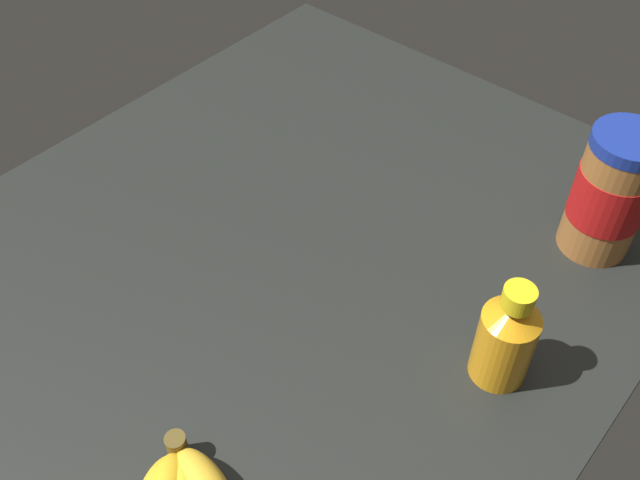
# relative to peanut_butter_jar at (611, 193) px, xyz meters

# --- Properties ---
(ground_plane) EXTENTS (0.90, 0.78, 0.04)m
(ground_plane) POSITION_rel_peanut_butter_jar_xyz_m (0.23, -0.26, -0.10)
(ground_plane) COLOR black
(peanut_butter_jar) EXTENTS (0.08, 0.08, 0.16)m
(peanut_butter_jar) POSITION_rel_peanut_butter_jar_xyz_m (0.00, 0.00, 0.00)
(peanut_butter_jar) COLOR #9E602D
(peanut_butter_jar) RESTS_ON ground_plane
(honey_bottle) EXTENTS (0.06, 0.06, 0.13)m
(honey_bottle) POSITION_rel_peanut_butter_jar_xyz_m (0.23, 0.01, -0.02)
(honey_bottle) COLOR orange
(honey_bottle) RESTS_ON ground_plane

